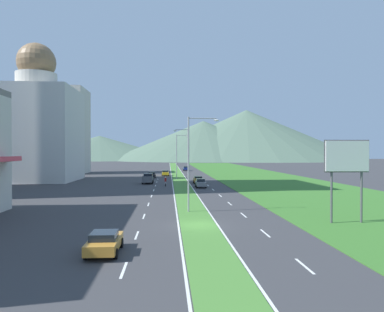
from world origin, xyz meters
name	(u,v)px	position (x,y,z in m)	size (l,w,h in m)	color
ground_plane	(198,226)	(0.00, 0.00, 0.00)	(600.00, 600.00, 0.00)	#38383A
grass_median	(179,177)	(0.00, 60.00, 0.03)	(3.20, 240.00, 0.06)	#477F33
grass_verge_right	(258,177)	(20.60, 60.00, 0.03)	(24.00, 240.00, 0.06)	#387028
lane_dash_left_1	(124,270)	(-5.10, -11.69, 0.01)	(0.16, 2.80, 0.01)	silver
lane_dash_left_2	(137,235)	(-5.10, -3.38, 0.01)	(0.16, 2.80, 0.01)	silver
lane_dash_left_3	(144,216)	(-5.10, 4.92, 0.01)	(0.16, 2.80, 0.01)	silver
lane_dash_left_4	(148,204)	(-5.10, 13.23, 0.01)	(0.16, 2.80, 0.01)	silver
lane_dash_left_5	(151,196)	(-5.10, 21.54, 0.01)	(0.16, 2.80, 0.01)	silver
lane_dash_left_6	(154,190)	(-5.10, 29.85, 0.01)	(0.16, 2.80, 0.01)	silver
lane_dash_left_7	(155,186)	(-5.10, 38.16, 0.01)	(0.16, 2.80, 0.01)	silver
lane_dash_left_8	(157,182)	(-5.10, 46.47, 0.01)	(0.16, 2.80, 0.01)	silver
lane_dash_left_9	(158,179)	(-5.10, 54.77, 0.01)	(0.16, 2.80, 0.01)	silver
lane_dash_right_1	(305,266)	(5.10, -11.69, 0.01)	(0.16, 2.80, 0.01)	silver
lane_dash_right_2	(265,233)	(5.10, -3.38, 0.01)	(0.16, 2.80, 0.01)	silver
lane_dash_right_3	(244,215)	(5.10, 4.92, 0.01)	(0.16, 2.80, 0.01)	silver
lane_dash_right_4	(230,204)	(5.10, 13.23, 0.01)	(0.16, 2.80, 0.01)	silver
lane_dash_right_5	(220,196)	(5.10, 21.54, 0.01)	(0.16, 2.80, 0.01)	silver
lane_dash_right_6	(213,190)	(5.10, 29.85, 0.01)	(0.16, 2.80, 0.01)	silver
lane_dash_right_7	(208,185)	(5.10, 38.16, 0.01)	(0.16, 2.80, 0.01)	silver
lane_dash_right_8	(204,182)	(5.10, 46.47, 0.01)	(0.16, 2.80, 0.01)	silver
lane_dash_right_9	(200,179)	(5.10, 54.77, 0.01)	(0.16, 2.80, 0.01)	silver
edge_line_median_left	(172,178)	(-1.75, 60.00, 0.01)	(0.16, 240.00, 0.01)	silver
edge_line_median_right	(185,178)	(1.75, 60.00, 0.01)	(0.16, 240.00, 0.01)	silver
domed_building	(37,127)	(-32.25, 51.84, 12.27)	(17.31, 17.31, 31.01)	silver
midrise_colored	(63,131)	(-34.57, 80.37, 12.88)	(13.72, 13.72, 25.77)	beige
hill_far_left	(100,148)	(-62.98, 291.02, 10.43)	(145.43, 145.43, 20.86)	#516B56
hill_far_center	(203,140)	(26.76, 266.57, 16.18)	(156.33, 156.33, 32.37)	#516B56
hill_far_right	(246,135)	(65.54, 278.85, 21.58)	(193.21, 193.21, 43.17)	#516B56
street_lamp_near	(192,157)	(-0.09, 7.25, 5.93)	(3.43, 0.39, 10.32)	#99999E
street_lamp_mid	(187,155)	(0.58, 30.91, 5.96)	(2.64, 0.36, 10.54)	#99999E
street_lamp_far	(178,154)	(-0.32, 54.52, 6.05)	(2.99, 0.48, 10.65)	#99999E
billboard_roadside	(347,161)	(13.58, 0.06, 5.68)	(4.23, 0.28, 7.62)	#4C4C51
car_0	(165,173)	(-3.39, 67.45, 0.76)	(1.99, 4.54, 1.49)	yellow
car_1	(186,168)	(3.64, 93.78, 0.79)	(1.99, 4.67, 1.51)	navy
car_2	(201,183)	(3.30, 34.09, 0.81)	(1.86, 4.14, 1.60)	slate
car_3	(198,180)	(3.57, 42.66, 0.77)	(1.93, 4.20, 1.48)	#C6842D
car_4	(104,242)	(-6.74, -8.30, 0.73)	(2.02, 4.27, 1.41)	#C6842D
car_5	(152,175)	(-6.76, 59.61, 0.75)	(1.92, 4.17, 1.49)	black
pickup_truck_0	(148,179)	(-6.84, 43.54, 0.98)	(2.18, 5.40, 2.00)	#515459
motorcycle_rider	(165,182)	(-3.16, 37.34, 0.75)	(0.36, 2.00, 1.80)	black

